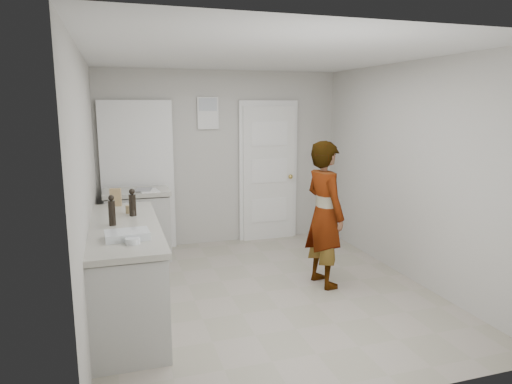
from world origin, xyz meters
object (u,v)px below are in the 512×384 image
object	(u,v)px
baking_dish	(127,235)
egg_bowl	(133,241)
person	(325,214)
spice_jar	(128,209)
oil_cruet_a	(132,203)
oil_cruet_b	(112,211)
cake_mix_box	(116,197)

from	to	relation	value
baking_dish	egg_bowl	size ratio (longest dim) A/B	3.10
person	spice_jar	size ratio (longest dim) A/B	19.92
egg_bowl	spice_jar	bearing A→B (deg)	89.79
person	spice_jar	bearing A→B (deg)	75.54
oil_cruet_a	oil_cruet_b	distance (m)	0.38
person	egg_bowl	size ratio (longest dim) A/B	13.82
cake_mix_box	person	bearing A→B (deg)	-5.14
person	baking_dish	world-z (taller)	person
spice_jar	oil_cruet_a	world-z (taller)	oil_cruet_a
cake_mix_box	spice_jar	distance (m)	0.42
oil_cruet_a	egg_bowl	xyz separation A→B (m)	(-0.04, -0.96, -0.11)
person	oil_cruet_a	size ratio (longest dim) A/B	5.93
oil_cruet_b	baking_dish	bearing A→B (deg)	-76.62
oil_cruet_b	baking_dish	xyz separation A→B (m)	(0.11, -0.48, -0.11)
oil_cruet_a	baking_dish	world-z (taller)	oil_cruet_a
cake_mix_box	egg_bowl	world-z (taller)	cake_mix_box
oil_cruet_b	cake_mix_box	bearing A→B (deg)	87.40
spice_jar	baking_dish	xyz separation A→B (m)	(-0.04, -0.93, -0.01)
oil_cruet_b	egg_bowl	distance (m)	0.66
baking_dish	person	bearing A→B (deg)	18.26
cake_mix_box	egg_bowl	distance (m)	1.49
person	oil_cruet_b	bearing A→B (deg)	87.40
cake_mix_box	oil_cruet_b	size ratio (longest dim) A/B	0.68
cake_mix_box	oil_cruet_a	world-z (taller)	oil_cruet_a
cake_mix_box	baking_dish	distance (m)	1.33
person	cake_mix_box	world-z (taller)	person
spice_jar	baking_dish	world-z (taller)	spice_jar
oil_cruet_b	egg_bowl	world-z (taller)	oil_cruet_b
oil_cruet_a	baking_dish	size ratio (longest dim) A/B	0.75
baking_dish	egg_bowl	xyz separation A→B (m)	(0.04, -0.16, -0.01)
spice_jar	baking_dish	bearing A→B (deg)	-92.50
person	cake_mix_box	xyz separation A→B (m)	(-2.21, 0.62, 0.20)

